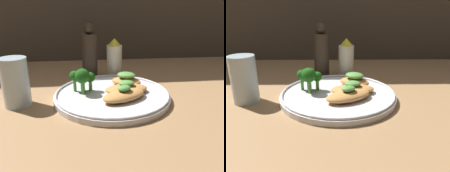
# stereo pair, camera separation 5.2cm
# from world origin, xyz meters

# --- Properties ---
(ground_plane) EXTENTS (1.80, 1.80, 0.01)m
(ground_plane) POSITION_xyz_m (0.00, 0.00, -0.01)
(ground_plane) COLOR #936D47
(plate) EXTENTS (0.30, 0.30, 0.02)m
(plate) POSITION_xyz_m (0.00, 0.00, 0.01)
(plate) COLOR silver
(plate) RESTS_ON ground_plane
(grilled_meat_front) EXTENTS (0.13, 0.10, 0.04)m
(grilled_meat_front) POSITION_xyz_m (0.02, -0.04, 0.03)
(grilled_meat_front) COLOR #BC7F42
(grilled_meat_front) RESTS_ON plate
(grilled_meat_middle) EXTENTS (0.12, 0.07, 0.03)m
(grilled_meat_middle) POSITION_xyz_m (0.04, -0.00, 0.03)
(grilled_meat_middle) COLOR #BC7F42
(grilled_meat_middle) RESTS_ON plate
(grilled_meat_back) EXTENTS (0.10, 0.09, 0.04)m
(grilled_meat_back) POSITION_xyz_m (0.05, 0.05, 0.03)
(grilled_meat_back) COLOR #BC7F42
(grilled_meat_back) RESTS_ON plate
(broccoli_bunch) EXTENTS (0.07, 0.06, 0.07)m
(broccoli_bunch) POSITION_xyz_m (-0.07, 0.02, 0.06)
(broccoli_bunch) COLOR #4C8E38
(broccoli_bunch) RESTS_ON plate
(sauce_bottle) EXTENTS (0.05, 0.05, 0.13)m
(sauce_bottle) POSITION_xyz_m (0.03, 0.19, 0.06)
(sauce_bottle) COLOR silver
(sauce_bottle) RESTS_ON ground_plane
(pepper_grinder) EXTENTS (0.05, 0.05, 0.18)m
(pepper_grinder) POSITION_xyz_m (-0.05, 0.19, 0.08)
(pepper_grinder) COLOR #382D23
(pepper_grinder) RESTS_ON ground_plane
(drinking_glass) EXTENTS (0.06, 0.06, 0.12)m
(drinking_glass) POSITION_xyz_m (-0.23, -0.02, 0.06)
(drinking_glass) COLOR silver
(drinking_glass) RESTS_ON ground_plane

